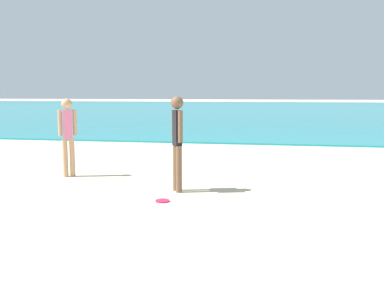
{
  "coord_description": "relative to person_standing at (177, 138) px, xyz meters",
  "views": [
    {
      "loc": [
        1.38,
        0.51,
        1.76
      ],
      "look_at": [
        -0.03,
        8.6,
        0.72
      ],
      "focal_mm": 38.32,
      "sensor_mm": 36.0,
      "label": 1
    }
  ],
  "objects": [
    {
      "name": "frisbee",
      "position": [
        -0.1,
        -0.72,
        -0.95
      ],
      "size": [
        0.23,
        0.23,
        0.03
      ],
      "primitive_type": "cylinder",
      "color": "#E51E4C",
      "rests_on": "ground"
    },
    {
      "name": "person_standing",
      "position": [
        0.0,
        0.0,
        0.0
      ],
      "size": [
        0.25,
        0.34,
        1.69
      ],
      "rotation": [
        0.0,
        0.0,
        5.29
      ],
      "color": "brown",
      "rests_on": "ground"
    },
    {
      "name": "person_distant",
      "position": [
        -2.51,
        0.89,
        -0.03
      ],
      "size": [
        0.33,
        0.23,
        1.63
      ],
      "rotation": [
        0.0,
        0.0,
        0.54
      ],
      "color": "tan",
      "rests_on": "ground"
    },
    {
      "name": "water",
      "position": [
        0.11,
        36.76,
        -0.93
      ],
      "size": [
        160.0,
        60.0,
        0.06
      ],
      "primitive_type": "cube",
      "color": "teal",
      "rests_on": "ground"
    }
  ]
}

